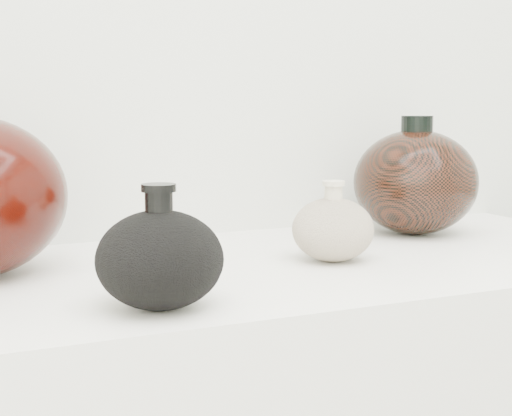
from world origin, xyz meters
name	(u,v)px	position (x,y,z in m)	size (l,w,h in m)	color
black_gourd_vase	(160,259)	(-0.21, 0.78, 0.95)	(0.18, 0.18, 0.13)	black
cream_gourd_vase	(333,229)	(0.08, 0.92, 0.95)	(0.12, 0.12, 0.11)	#B9A490
right_round_pot	(415,182)	(0.32, 1.06, 0.99)	(0.25, 0.25, 0.20)	black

